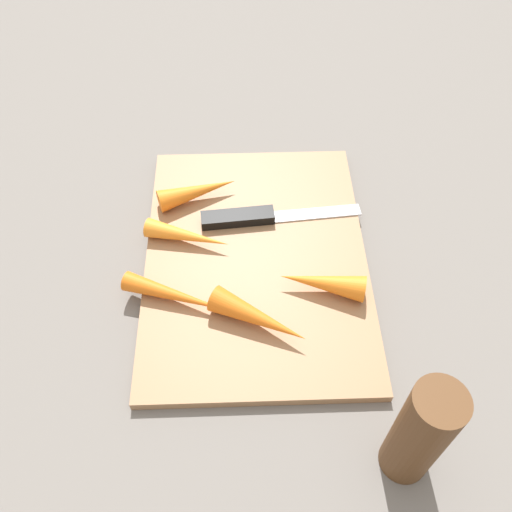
{
  "coord_description": "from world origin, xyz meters",
  "views": [
    {
      "loc": [
        -0.39,
        0.01,
        0.52
      ],
      "look_at": [
        0.0,
        0.0,
        0.01
      ],
      "focal_mm": 38.32,
      "sensor_mm": 36.0,
      "label": 1
    }
  ],
  "objects_px": {
    "pepper_grinder": "(420,434)",
    "carrot_long": "(259,318)",
    "knife": "(248,217)",
    "cutting_board": "(256,259)",
    "carrot_medium": "(187,236)",
    "carrot_shortest": "(322,283)",
    "carrot_longest": "(176,295)",
    "carrot_short": "(198,191)"
  },
  "relations": [
    {
      "from": "cutting_board",
      "to": "carrot_shortest",
      "type": "relative_size",
      "value": 3.84
    },
    {
      "from": "carrot_medium",
      "to": "knife",
      "type": "bearing_deg",
      "value": 40.89
    },
    {
      "from": "carrot_longest",
      "to": "knife",
      "type": "bearing_deg",
      "value": 75.21
    },
    {
      "from": "carrot_shortest",
      "to": "pepper_grinder",
      "type": "relative_size",
      "value": 0.67
    },
    {
      "from": "knife",
      "to": "carrot_shortest",
      "type": "xyz_separation_m",
      "value": [
        -0.11,
        -0.08,
        0.01
      ]
    },
    {
      "from": "carrot_short",
      "to": "carrot_shortest",
      "type": "bearing_deg",
      "value": -65.21
    },
    {
      "from": "knife",
      "to": "cutting_board",
      "type": "bearing_deg",
      "value": -87.54
    },
    {
      "from": "cutting_board",
      "to": "carrot_medium",
      "type": "distance_m",
      "value": 0.09
    },
    {
      "from": "carrot_short",
      "to": "pepper_grinder",
      "type": "distance_m",
      "value": 0.39
    },
    {
      "from": "carrot_medium",
      "to": "carrot_short",
      "type": "relative_size",
      "value": 1.02
    },
    {
      "from": "carrot_long",
      "to": "carrot_longest",
      "type": "bearing_deg",
      "value": -171.56
    },
    {
      "from": "carrot_longest",
      "to": "carrot_long",
      "type": "relative_size",
      "value": 1.11
    },
    {
      "from": "knife",
      "to": "carrot_shortest",
      "type": "distance_m",
      "value": 0.13
    },
    {
      "from": "knife",
      "to": "carrot_medium",
      "type": "relative_size",
      "value": 1.97
    },
    {
      "from": "knife",
      "to": "pepper_grinder",
      "type": "bearing_deg",
      "value": -70.04
    },
    {
      "from": "cutting_board",
      "to": "carrot_long",
      "type": "height_order",
      "value": "carrot_long"
    },
    {
      "from": "knife",
      "to": "carrot_shortest",
      "type": "relative_size",
      "value": 2.14
    },
    {
      "from": "cutting_board",
      "to": "carrot_medium",
      "type": "height_order",
      "value": "carrot_medium"
    },
    {
      "from": "carrot_longest",
      "to": "cutting_board",
      "type": "bearing_deg",
      "value": 54.23
    },
    {
      "from": "knife",
      "to": "carrot_medium",
      "type": "distance_m",
      "value": 0.08
    },
    {
      "from": "pepper_grinder",
      "to": "carrot_long",
      "type": "bearing_deg",
      "value": 42.32
    },
    {
      "from": "carrot_medium",
      "to": "carrot_shortest",
      "type": "xyz_separation_m",
      "value": [
        -0.07,
        -0.15,
        0.0
      ]
    },
    {
      "from": "carrot_medium",
      "to": "carrot_shortest",
      "type": "relative_size",
      "value": 1.09
    },
    {
      "from": "carrot_shortest",
      "to": "carrot_longest",
      "type": "relative_size",
      "value": 0.77
    },
    {
      "from": "pepper_grinder",
      "to": "knife",
      "type": "bearing_deg",
      "value": 25.06
    },
    {
      "from": "cutting_board",
      "to": "carrot_medium",
      "type": "xyz_separation_m",
      "value": [
        0.02,
        0.08,
        0.02
      ]
    },
    {
      "from": "carrot_short",
      "to": "carrot_longest",
      "type": "distance_m",
      "value": 0.16
    },
    {
      "from": "pepper_grinder",
      "to": "carrot_medium",
      "type": "bearing_deg",
      "value": 38.93
    },
    {
      "from": "cutting_board",
      "to": "carrot_long",
      "type": "relative_size",
      "value": 3.29
    },
    {
      "from": "carrot_longest",
      "to": "pepper_grinder",
      "type": "relative_size",
      "value": 0.86
    },
    {
      "from": "cutting_board",
      "to": "carrot_short",
      "type": "height_order",
      "value": "carrot_short"
    },
    {
      "from": "carrot_long",
      "to": "pepper_grinder",
      "type": "bearing_deg",
      "value": -18.43
    },
    {
      "from": "carrot_medium",
      "to": "carrot_long",
      "type": "bearing_deg",
      "value": -38.87
    },
    {
      "from": "carrot_longest",
      "to": "carrot_shortest",
      "type": "bearing_deg",
      "value": 23.74
    },
    {
      "from": "carrot_short",
      "to": "cutting_board",
      "type": "bearing_deg",
      "value": -72.79
    },
    {
      "from": "cutting_board",
      "to": "pepper_grinder",
      "type": "height_order",
      "value": "pepper_grinder"
    },
    {
      "from": "carrot_longest",
      "to": "carrot_medium",
      "type": "bearing_deg",
      "value": 104.23
    },
    {
      "from": "carrot_short",
      "to": "knife",
      "type": "bearing_deg",
      "value": -50.8
    },
    {
      "from": "carrot_medium",
      "to": "carrot_longest",
      "type": "height_order",
      "value": "carrot_medium"
    },
    {
      "from": "carrot_short",
      "to": "pepper_grinder",
      "type": "bearing_deg",
      "value": -78.34
    },
    {
      "from": "carrot_short",
      "to": "pepper_grinder",
      "type": "xyz_separation_m",
      "value": [
        -0.33,
        -0.2,
        0.04
      ]
    },
    {
      "from": "cutting_board",
      "to": "carrot_short",
      "type": "distance_m",
      "value": 0.12
    }
  ]
}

